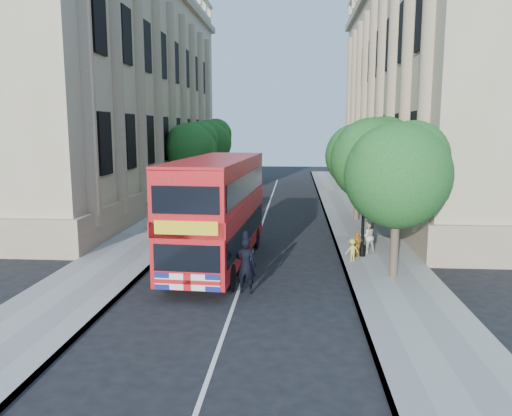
% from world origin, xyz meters
% --- Properties ---
extents(ground, '(120.00, 120.00, 0.00)m').
position_xyz_m(ground, '(0.00, 0.00, 0.00)').
color(ground, black).
rests_on(ground, ground).
extents(pavement_right, '(3.50, 80.00, 0.12)m').
position_xyz_m(pavement_right, '(5.75, 10.00, 0.06)').
color(pavement_right, gray).
rests_on(pavement_right, ground).
extents(pavement_left, '(3.50, 80.00, 0.12)m').
position_xyz_m(pavement_left, '(-5.75, 10.00, 0.06)').
color(pavement_left, gray).
rests_on(pavement_left, ground).
extents(building_right, '(12.00, 38.00, 18.00)m').
position_xyz_m(building_right, '(13.80, 24.00, 9.00)').
color(building_right, tan).
rests_on(building_right, ground).
extents(building_left, '(12.00, 38.00, 18.00)m').
position_xyz_m(building_left, '(-13.80, 24.00, 9.00)').
color(building_left, tan).
rests_on(building_left, ground).
extents(tree_right_near, '(4.00, 4.00, 6.08)m').
position_xyz_m(tree_right_near, '(5.84, 3.03, 4.25)').
color(tree_right_near, '#473828').
rests_on(tree_right_near, ground).
extents(tree_right_mid, '(4.20, 4.20, 6.37)m').
position_xyz_m(tree_right_mid, '(5.84, 9.03, 4.45)').
color(tree_right_mid, '#473828').
rests_on(tree_right_mid, ground).
extents(tree_right_far, '(4.00, 4.00, 6.15)m').
position_xyz_m(tree_right_far, '(5.84, 15.03, 4.31)').
color(tree_right_far, '#473828').
rests_on(tree_right_far, ground).
extents(tree_left_far, '(4.00, 4.00, 6.30)m').
position_xyz_m(tree_left_far, '(-5.96, 22.03, 4.44)').
color(tree_left_far, '#473828').
rests_on(tree_left_far, ground).
extents(tree_left_back, '(4.20, 4.20, 6.65)m').
position_xyz_m(tree_left_back, '(-5.96, 30.03, 4.71)').
color(tree_left_back, '#473828').
rests_on(tree_left_back, ground).
extents(lamp_post, '(0.32, 0.32, 5.16)m').
position_xyz_m(lamp_post, '(5.00, 6.00, 2.51)').
color(lamp_post, black).
rests_on(lamp_post, pavement_right).
extents(double_decker_bus, '(3.13, 9.79, 4.46)m').
position_xyz_m(double_decker_bus, '(-1.25, 4.43, 2.46)').
color(double_decker_bus, '#BA0C10').
rests_on(double_decker_bus, ground).
extents(box_van, '(1.92, 4.60, 2.62)m').
position_xyz_m(box_van, '(-2.90, 14.31, 1.28)').
color(box_van, black).
rests_on(box_van, ground).
extents(police_constable, '(0.79, 0.58, 1.99)m').
position_xyz_m(police_constable, '(0.28, 0.93, 1.00)').
color(police_constable, black).
rests_on(police_constable, ground).
extents(woman_pedestrian, '(0.93, 0.83, 1.58)m').
position_xyz_m(woman_pedestrian, '(5.29, 6.52, 0.91)').
color(woman_pedestrian, beige).
rests_on(woman_pedestrian, pavement_right).
extents(child_a, '(0.72, 0.57, 1.14)m').
position_xyz_m(child_a, '(4.76, 5.82, 0.69)').
color(child_a, orange).
rests_on(child_a, pavement_right).
extents(child_b, '(0.72, 0.57, 0.98)m').
position_xyz_m(child_b, '(4.45, 5.06, 0.61)').
color(child_b, gold).
rests_on(child_b, pavement_right).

